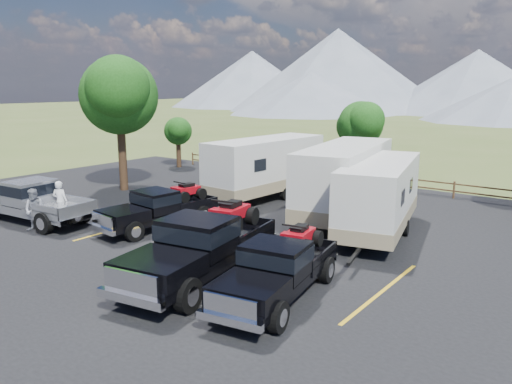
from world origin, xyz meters
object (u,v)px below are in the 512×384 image
Objects in this scene: rig_right at (279,267)px; person_a at (60,201)px; rig_center at (203,245)px; person_b at (35,210)px; trailer_right at (379,197)px; tree_big_nw at (119,96)px; trailer_left at (266,167)px; pickup_silver at (33,201)px; rig_left at (160,207)px; trailer_center at (345,181)px.

person_a is at bearing 166.14° from rig_right.
rig_center is at bearing 174.06° from rig_right.
person_a is 1.59m from person_b.
trailer_right is (2.60, 7.93, 0.52)m from rig_center.
tree_big_nw is 1.31× the size of rig_right.
tree_big_nw is 0.87× the size of trailer_right.
trailer_right is at bearing -15.78° from trailer_left.
tree_big_nw is 1.19× the size of pickup_silver.
person_b is at bearing 173.01° from rig_center.
rig_right is at bearing -13.73° from rig_left.
tree_big_nw is at bearing 157.41° from rig_left.
rig_right is 0.91× the size of pickup_silver.
person_b is (-12.19, -0.64, 0.00)m from rig_right.
rig_right is (16.25, -7.25, -4.63)m from tree_big_nw.
trailer_left is 5.14× the size of person_b.
rig_left is at bearing 179.14° from person_a.
rig_center is at bearing -24.12° from rig_left.
rig_right is at bearing -5.70° from rig_center.
rig_center reaches higher than person_b.
person_b is at bearing -158.31° from trailer_right.
rig_right is at bearing 84.09° from pickup_silver.
trailer_center reaches higher than trailer_right.
person_b is at bearing -130.83° from rig_left.
pickup_silver is at bearing -151.55° from trailer_center.
pickup_silver is (-11.04, -9.05, -0.81)m from trailer_center.
tree_big_nw reaches higher than trailer_center.
rig_center is at bearing 82.90° from pickup_silver.
trailer_center is (13.65, 1.92, -3.75)m from tree_big_nw.
rig_right is at bearing -85.08° from trailer_center.
person_b is at bearing 81.87° from person_a.
trailer_center is at bearing 8.01° from tree_big_nw.
pickup_silver is (-10.79, 0.32, -0.11)m from rig_center.
rig_left is 5.27m from person_b.
rig_center is 10.79m from pickup_silver.
rig_left is at bearing -143.79° from trailer_center.
rig_right is at bearing -25.15° from person_b.
rig_left is 4.82m from person_a.
person_a is (-12.70, 0.87, 0.03)m from rig_right.
trailer_center is at bearing 134.98° from trailer_right.
rig_center is 9.35m from person_b.
tree_big_nw is 4.09× the size of person_a.
person_a is (-12.44, -6.86, -0.67)m from trailer_right.
person_b is (-4.10, -11.15, -0.80)m from trailer_left.
person_a is at bearing -148.29° from rig_left.
trailer_center is 1.52× the size of pickup_silver.
trailer_left reaches higher than pickup_silver.
trailer_center is (0.26, 9.37, 0.70)m from rig_center.
trailer_center is 13.75m from person_b.
rig_right is at bearing -101.44° from trailer_right.
trailer_right reaches higher than rig_center.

